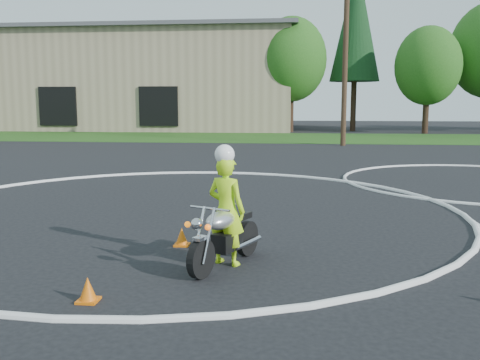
# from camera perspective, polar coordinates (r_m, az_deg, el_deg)

# --- Properties ---
(ground) EXTENTS (120.00, 120.00, 0.00)m
(ground) POSITION_cam_1_polar(r_m,az_deg,el_deg) (8.89, -10.91, -6.98)
(ground) COLOR black
(ground) RESTS_ON ground
(grass_strip) EXTENTS (120.00, 10.00, 0.02)m
(grass_strip) POSITION_cam_1_polar(r_m,az_deg,el_deg) (35.36, 1.99, 4.56)
(grass_strip) COLOR #1E4714
(grass_strip) RESTS_ON ground
(course_markings) EXTENTS (19.05, 19.05, 0.12)m
(course_markings) POSITION_cam_1_polar(r_m,az_deg,el_deg) (12.76, 4.29, -2.16)
(course_markings) COLOR silver
(course_markings) RESTS_ON ground
(primary_motorcycle) EXTENTS (0.94, 1.67, 0.94)m
(primary_motorcycle) POSITION_cam_1_polar(r_m,az_deg,el_deg) (7.58, -1.67, -5.94)
(primary_motorcycle) COLOR black
(primary_motorcycle) RESTS_ON ground
(rider_primary_grp) EXTENTS (0.68, 0.58, 1.74)m
(rider_primary_grp) POSITION_cam_1_polar(r_m,az_deg,el_deg) (7.63, -1.47, -2.91)
(rider_primary_grp) COLOR #B8F519
(rider_primary_grp) RESTS_ON ground
(traffic_cones) EXTENTS (20.75, 11.61, 0.30)m
(traffic_cones) POSITION_cam_1_polar(r_m,az_deg,el_deg) (10.89, 19.27, -3.74)
(traffic_cones) COLOR orange
(traffic_cones) RESTS_ON ground
(warehouse) EXTENTS (41.00, 17.00, 8.30)m
(warehouse) POSITION_cam_1_polar(r_m,az_deg,el_deg) (52.42, -17.22, 9.96)
(warehouse) COLOR tan
(warehouse) RESTS_ON ground
(treeline) EXTENTS (38.20, 8.10, 14.52)m
(treeline) POSITION_cam_1_polar(r_m,az_deg,el_deg) (44.72, 22.61, 13.20)
(treeline) COLOR #382619
(treeline) RESTS_ON ground
(utility_poles) EXTENTS (41.60, 1.12, 10.00)m
(utility_poles) POSITION_cam_1_polar(r_m,az_deg,el_deg) (29.43, 11.20, 13.76)
(utility_poles) COLOR #473321
(utility_poles) RESTS_ON ground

